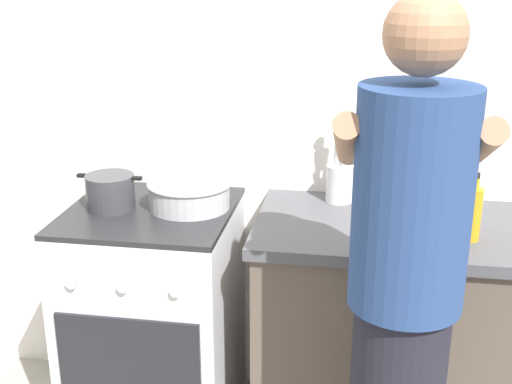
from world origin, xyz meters
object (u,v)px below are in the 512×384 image
object	(u,v)px
pot	(110,192)
person	(403,315)
mixing_bowl	(189,193)
oil_bottle	(471,212)
stove_range	(155,319)
spice_bottle	(423,213)
utensil_crock	(340,178)

from	to	relation	value
pot	person	size ratio (longest dim) A/B	0.14
mixing_bowl	oil_bottle	distance (m)	0.99
stove_range	pot	distance (m)	0.53
stove_range	spice_bottle	bearing A→B (deg)	0.49
spice_bottle	person	world-z (taller)	person
pot	mixing_bowl	world-z (taller)	pot
person	utensil_crock	bearing A→B (deg)	105.13
mixing_bowl	spice_bottle	xyz separation A→B (m)	(0.83, -0.04, -0.01)
spice_bottle	pot	bearing A→B (deg)	-179.06
oil_bottle	person	bearing A→B (deg)	-115.84
mixing_bowl	person	size ratio (longest dim) A/B	0.18
stove_range	utensil_crock	size ratio (longest dim) A/B	2.73
stove_range	utensil_crock	distance (m)	0.89
person	pot	bearing A→B (deg)	151.58
pot	person	distance (m)	1.17
mixing_bowl	stove_range	bearing A→B (deg)	-160.71
person	spice_bottle	bearing A→B (deg)	81.33
utensil_crock	oil_bottle	bearing A→B (deg)	-34.54
utensil_crock	stove_range	bearing A→B (deg)	-163.26
oil_bottle	mixing_bowl	bearing A→B (deg)	171.55
spice_bottle	person	distance (m)	0.59
oil_bottle	person	xyz separation A→B (m)	(-0.23, -0.47, -0.13)
utensil_crock	person	size ratio (longest dim) A/B	0.19
mixing_bowl	utensil_crock	xyz separation A→B (m)	(0.54, 0.16, 0.04)
mixing_bowl	person	distance (m)	0.97
stove_range	spice_bottle	distance (m)	1.09
spice_bottle	oil_bottle	bearing A→B (deg)	-36.63
utensil_crock	spice_bottle	bearing A→B (deg)	-33.51
mixing_bowl	spice_bottle	distance (m)	0.84
mixing_bowl	spice_bottle	size ratio (longest dim) A/B	3.46
oil_bottle	person	size ratio (longest dim) A/B	0.13
spice_bottle	oil_bottle	xyz separation A→B (m)	(0.14, -0.10, 0.05)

